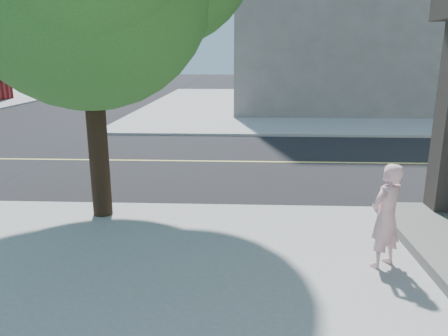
{
  "coord_description": "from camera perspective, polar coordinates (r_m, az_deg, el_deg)",
  "views": [
    {
      "loc": [
        5.54,
        -9.15,
        3.38
      ],
      "look_at": [
        5.18,
        -1.25,
        1.3
      ],
      "focal_mm": 34.43,
      "sensor_mm": 36.0,
      "label": 1
    }
  ],
  "objects": [
    {
      "name": "ground",
      "position": [
        11.22,
        -27.22,
        -4.49
      ],
      "size": [
        140.0,
        140.0,
        0.0
      ],
      "primitive_type": "plane",
      "color": "black",
      "rests_on": "ground"
    },
    {
      "name": "road_ew",
      "position": [
        15.12,
        -18.96,
        1.03
      ],
      "size": [
        140.0,
        9.0,
        0.01
      ],
      "primitive_type": "cube",
      "color": "black",
      "rests_on": "ground"
    },
    {
      "name": "sidewalk_ne",
      "position": [
        31.84,
        17.26,
        8.11
      ],
      "size": [
        29.0,
        25.0,
        0.12
      ],
      "primitive_type": "cube",
      "color": "#9B9B9B",
      "rests_on": "ground"
    },
    {
      "name": "man_on_phone",
      "position": [
        7.17,
        20.69,
        -5.98
      ],
      "size": [
        0.73,
        0.69,
        1.68
      ],
      "primitive_type": "imported",
      "rotation": [
        0.0,
        0.0,
        3.77
      ],
      "color": "beige",
      "rests_on": "sidewalk_se"
    }
  ]
}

